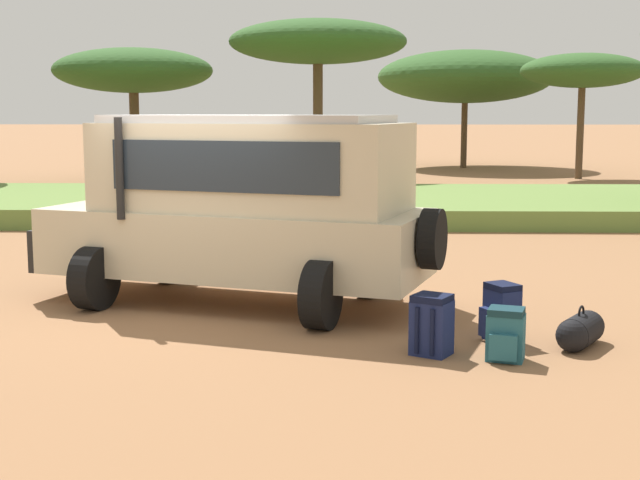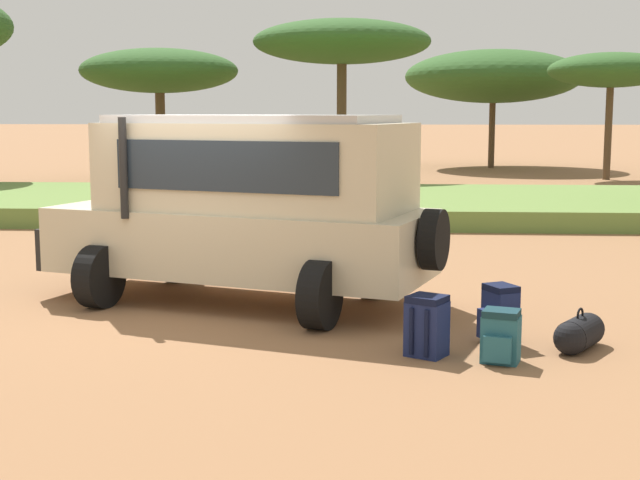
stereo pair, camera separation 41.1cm
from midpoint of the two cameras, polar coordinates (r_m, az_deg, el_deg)
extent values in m
plane|color=#936642|center=(11.31, -9.27, -4.57)|extent=(320.00, 320.00, 0.00)
cube|color=olive|center=(22.06, -4.03, 2.32)|extent=(120.00, 7.00, 0.44)
cube|color=beige|center=(11.62, -6.40, -0.05)|extent=(5.25, 3.35, 0.84)
cube|color=beige|center=(11.41, -5.34, 4.71)|extent=(4.19, 2.90, 1.10)
cube|color=#232D38|center=(12.14, -11.89, 4.54)|extent=(0.55, 1.50, 0.77)
cube|color=#232D38|center=(10.60, -7.42, 4.68)|extent=(2.80, 0.97, 0.60)
cube|color=#232D38|center=(12.23, -3.55, 5.20)|extent=(2.80, 0.97, 0.60)
cube|color=#B7B7B7|center=(11.41, -5.61, 7.72)|extent=(3.79, 2.71, 0.10)
cube|color=black|center=(12.98, -16.62, -0.24)|extent=(0.66, 1.58, 0.56)
cylinder|color=black|center=(11.23, -13.74, 4.46)|extent=(0.10, 0.10, 1.25)
cylinder|color=black|center=(11.63, -15.22, -2.38)|extent=(0.52, 0.85, 0.80)
cylinder|color=black|center=(13.24, -10.43, -0.96)|extent=(0.52, 0.85, 0.80)
cylinder|color=black|center=(10.22, -1.09, -3.54)|extent=(0.52, 0.85, 0.80)
cylinder|color=black|center=(12.02, 2.21, -1.76)|extent=(0.52, 0.85, 0.80)
cylinder|color=black|center=(10.72, 6.12, 0.07)|extent=(0.44, 0.77, 0.74)
cube|color=#235B6B|center=(9.14, 10.53, -6.15)|extent=(0.43, 0.38, 0.47)
cube|color=#235B6B|center=(8.99, 10.35, -6.79)|extent=(0.28, 0.16, 0.26)
cube|color=#13323A|center=(9.08, 10.58, -4.53)|extent=(0.42, 0.38, 0.07)
cylinder|color=#13323A|center=(9.28, 11.18, -5.94)|extent=(0.04, 0.04, 0.40)
cylinder|color=#13323A|center=(9.31, 10.18, -5.88)|extent=(0.04, 0.04, 0.40)
cube|color=navy|center=(9.23, 5.88, -5.62)|extent=(0.48, 0.46, 0.57)
cube|color=navy|center=(9.42, 6.40, -5.78)|extent=(0.28, 0.21, 0.31)
cube|color=black|center=(9.16, 5.91, -3.72)|extent=(0.47, 0.46, 0.07)
cylinder|color=black|center=(9.11, 4.92, -5.79)|extent=(0.04, 0.04, 0.48)
cylinder|color=black|center=(9.03, 5.88, -5.92)|extent=(0.04, 0.04, 0.48)
cube|color=navy|center=(9.87, 10.39, -4.77)|extent=(0.39, 0.44, 0.58)
cube|color=navy|center=(9.79, 9.57, -5.29)|extent=(0.19, 0.28, 0.32)
cube|color=black|center=(9.80, 10.44, -2.96)|extent=(0.40, 0.43, 0.07)
cylinder|color=black|center=(9.89, 11.37, -4.77)|extent=(0.04, 0.04, 0.49)
cylinder|color=black|center=(10.01, 10.81, -4.58)|extent=(0.04, 0.04, 0.49)
cylinder|color=black|center=(9.84, 15.19, -5.64)|extent=(0.58, 0.63, 0.35)
sphere|color=black|center=(9.60, 14.67, -5.96)|extent=(0.34, 0.34, 0.34)
sphere|color=black|center=(10.08, 15.68, -5.33)|extent=(0.34, 0.34, 0.34)
torus|color=black|center=(9.79, 15.23, -4.53)|extent=(0.11, 0.15, 0.16)
cylinder|color=brown|center=(33.07, -12.11, 6.57)|extent=(0.35, 0.35, 3.25)
ellipsoid|color=#2D5623|center=(33.09, -12.23, 10.56)|extent=(5.69, 5.30, 1.59)
cylinder|color=brown|center=(30.06, -0.53, 7.45)|extent=(0.33, 0.33, 4.15)
ellipsoid|color=#2D5623|center=(30.14, -0.54, 12.56)|extent=(5.89, 6.03, 1.44)
cylinder|color=brown|center=(40.19, 8.92, 6.74)|extent=(0.27, 0.27, 3.01)
ellipsoid|color=#2D5623|center=(40.21, 9.00, 10.28)|extent=(7.69, 8.20, 2.30)
cylinder|color=brown|center=(34.39, 15.98, 6.64)|extent=(0.26, 0.26, 3.43)
ellipsoid|color=#2D5623|center=(34.41, 16.13, 10.38)|extent=(4.52, 4.13, 1.26)
camera|label=1|loc=(0.21, -91.14, -0.16)|focal=50.00mm
camera|label=2|loc=(0.21, 88.86, 0.16)|focal=50.00mm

